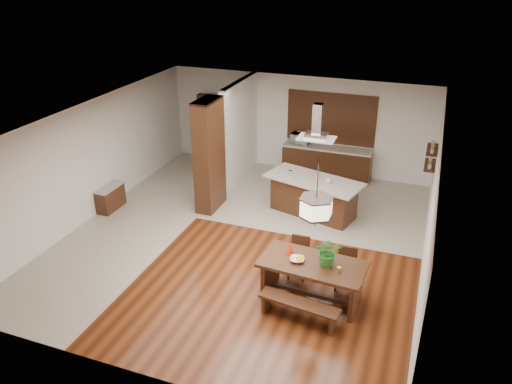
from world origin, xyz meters
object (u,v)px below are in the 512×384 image
at_px(dining_table, 312,272).
at_px(microwave, 300,138).
at_px(fruit_bowl, 297,260).
at_px(hallway_console, 111,198).
at_px(dining_chair_right, 345,270).
at_px(dining_chair_left, 298,258).
at_px(foliage_plant, 328,252).
at_px(range_hood, 317,122).
at_px(pendant_lantern, 317,194).
at_px(kitchen_island, 313,196).
at_px(island_cup, 329,181).
at_px(dining_bench, 299,311).

height_order(dining_table, microwave, microwave).
bearing_deg(fruit_bowl, hallway_console, 160.85).
bearing_deg(dining_chair_right, hallway_console, 165.86).
xyz_separation_m(hallway_console, dining_table, (5.86, -1.89, 0.29)).
height_order(dining_chair_left, foliage_plant, foliage_plant).
height_order(foliage_plant, range_hood, range_hood).
distance_m(pendant_lantern, foliage_plant, 1.18).
height_order(kitchen_island, island_cup, island_cup).
bearing_deg(kitchen_island, foliage_plant, -56.56).
bearing_deg(fruit_bowl, kitchen_island, 98.94).
xyz_separation_m(dining_chair_right, kitchen_island, (-1.38, 2.86, 0.08)).
height_order(hallway_console, dining_table, dining_table).
bearing_deg(dining_chair_left, dining_bench, -74.72).
bearing_deg(dining_bench, dining_chair_right, 65.28).
xyz_separation_m(dining_chair_left, kitchen_island, (-0.39, 2.79, 0.07)).
distance_m(pendant_lantern, microwave, 6.31).
relative_size(fruit_bowl, island_cup, 2.04).
bearing_deg(range_hood, fruit_bowl, -81.07).
height_order(dining_chair_right, island_cup, island_cup).
distance_m(dining_table, microwave, 6.22).
bearing_deg(dining_bench, fruit_bowl, 110.05).
xyz_separation_m(dining_bench, kitchen_island, (-0.79, 4.13, 0.30)).
bearing_deg(dining_chair_left, hallway_console, 165.91).
relative_size(island_cup, microwave, 0.24).
relative_size(dining_table, dining_chair_left, 2.33).
xyz_separation_m(dining_chair_left, pendant_lantern, (0.45, -0.64, 1.81)).
height_order(dining_table, dining_chair_right, dining_chair_right).
distance_m(hallway_console, pendant_lantern, 6.45).
xyz_separation_m(fruit_bowl, range_hood, (-0.55, 3.48, 1.61)).
relative_size(fruit_bowl, microwave, 0.49).
height_order(foliage_plant, kitchen_island, foliage_plant).
bearing_deg(dining_table, microwave, 107.73).
height_order(range_hood, island_cup, range_hood).
distance_m(kitchen_island, island_cup, 0.67).
distance_m(kitchen_island, range_hood, 1.95).
xyz_separation_m(island_cup, microwave, (-1.43, 2.61, 0.06)).
distance_m(foliage_plant, range_hood, 3.82).
relative_size(pendant_lantern, range_hood, 1.46).
relative_size(dining_table, dining_bench, 1.37).
xyz_separation_m(dining_table, pendant_lantern, (0.00, -0.00, 1.64)).
distance_m(hallway_console, dining_chair_right, 6.53).
height_order(range_hood, microwave, range_hood).
xyz_separation_m(dining_table, range_hood, (-0.84, 3.43, 1.86)).
bearing_deg(dining_bench, hallway_console, 155.92).
relative_size(pendant_lantern, foliage_plant, 2.39).
bearing_deg(kitchen_island, dining_bench, -63.90).
distance_m(fruit_bowl, island_cup, 3.35).
bearing_deg(hallway_console, fruit_bowl, -19.15).
distance_m(fruit_bowl, range_hood, 3.87).
bearing_deg(dining_table, foliage_plant, 7.78).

